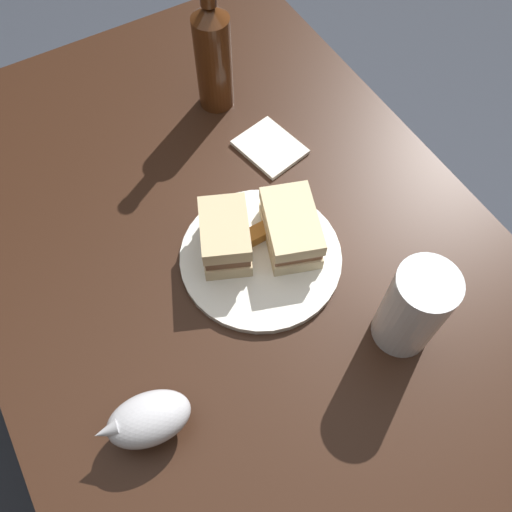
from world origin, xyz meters
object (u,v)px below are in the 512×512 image
napkin (270,147)px  gravy_boat (148,419)px  pint_glass (411,312)px  sandwich_half_right (225,237)px  plate (261,257)px  sandwich_half_left (291,228)px  cider_bottle (213,54)px

napkin → gravy_boat: bearing=131.2°
pint_glass → napkin: bearing=-2.1°
pint_glass → napkin: size_ratio=1.43×
gravy_boat → napkin: (0.33, -0.38, -0.04)m
sandwich_half_right → napkin: 0.23m
plate → sandwich_half_left: 0.07m
gravy_boat → napkin: size_ratio=1.15×
sandwich_half_left → sandwich_half_right: 0.10m
gravy_boat → cider_bottle: bearing=-36.3°
sandwich_half_right → pint_glass: 0.29m
napkin → pint_glass: bearing=177.9°
gravy_boat → cider_bottle: 0.60m
sandwich_half_left → pint_glass: (-0.21, -0.06, 0.02)m
sandwich_half_left → gravy_boat: sandwich_half_left is taller
sandwich_half_right → pint_glass: (-0.24, -0.15, 0.02)m
sandwich_half_right → gravy_boat: sandwich_half_right is taller
sandwich_half_right → plate: bearing=-131.3°
sandwich_half_left → sandwich_half_right: (0.03, 0.09, 0.00)m
plate → pint_glass: 0.24m
sandwich_half_left → gravy_boat: (-0.15, 0.31, -0.00)m
plate → cider_bottle: cider_bottle is taller
cider_bottle → pint_glass: bearing=-178.8°
napkin → cider_bottle: bearing=9.8°
cider_bottle → napkin: (-0.15, -0.03, -0.10)m
plate → gravy_boat: gravy_boat is taller
plate → cider_bottle: bearing=-16.9°
plate → pint_glass: bearing=-150.9°
plate → cider_bottle: (0.33, -0.10, 0.10)m
plate → sandwich_half_left: size_ratio=1.79×
napkin → sandwich_half_right: bearing=131.5°
plate → napkin: size_ratio=2.27×
cider_bottle → napkin: size_ratio=2.45×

